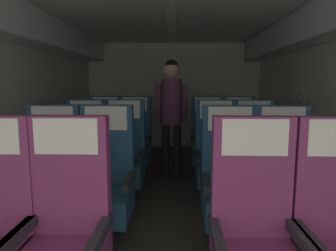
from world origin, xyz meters
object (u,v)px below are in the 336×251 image
at_px(seat_b_left_aisle, 105,185).
at_px(seat_c_left_aisle, 124,159).
at_px(seat_c_right_window, 216,159).
at_px(seat_d_left_window, 105,143).
at_px(seat_d_right_aisle, 239,144).
at_px(seat_b_left_window, 52,185).
at_px(seat_a_left_aisle, 64,239).
at_px(flight_attendant, 172,106).
at_px(seat_d_left_aisle, 134,143).
at_px(seat_d_right_window, 208,144).
at_px(seat_a_right_window, 255,243).
at_px(seat_b_right_window, 230,187).
at_px(seat_b_right_aisle, 283,188).
at_px(seat_c_left_window, 85,159).
at_px(seat_c_right_aisle, 254,160).

height_order(seat_b_left_aisle, seat_c_left_aisle, same).
relative_size(seat_c_right_window, seat_d_left_window, 1.00).
bearing_deg(seat_d_left_window, seat_d_right_aisle, 0.04).
xyz_separation_m(seat_b_left_window, seat_c_left_aisle, (0.46, 0.88, 0.00)).
relative_size(seat_a_left_aisle, flight_attendant, 0.69).
xyz_separation_m(seat_b_left_aisle, seat_d_left_aisle, (-0.01, 1.76, 0.00)).
relative_size(seat_c_right_window, seat_d_right_window, 1.00).
xyz_separation_m(seat_a_right_window, seat_b_left_window, (-1.48, 0.87, 0.00)).
distance_m(seat_d_left_window, seat_d_left_aisle, 0.43).
relative_size(seat_b_left_window, seat_d_right_aisle, 1.00).
distance_m(seat_a_left_aisle, seat_b_right_window, 1.35).
bearing_deg(seat_b_right_aisle, seat_b_left_aisle, 179.63).
height_order(seat_d_left_window, seat_d_right_window, same).
relative_size(seat_c_left_aisle, seat_d_left_window, 1.00).
distance_m(seat_a_right_window, seat_c_left_window, 2.28).
relative_size(seat_b_right_aisle, seat_b_right_window, 1.00).
xyz_separation_m(seat_b_right_aisle, seat_d_right_window, (-0.44, 1.78, 0.00)).
bearing_deg(seat_d_right_aisle, seat_a_right_window, -99.73).
bearing_deg(seat_c_right_aisle, seat_d_right_aisle, 89.38).
bearing_deg(seat_d_right_window, seat_b_right_window, -89.86).
bearing_deg(seat_b_left_aisle, seat_c_left_window, 116.98).
xyz_separation_m(seat_a_left_aisle, seat_c_left_window, (-0.43, 1.74, 0.00)).
distance_m(seat_c_right_window, seat_d_right_window, 0.88).
relative_size(seat_b_right_window, seat_c_left_window, 1.00).
bearing_deg(seat_d_right_window, seat_a_right_window, -90.20).
bearing_deg(seat_b_left_aisle, seat_a_right_window, -40.43).
xyz_separation_m(seat_a_left_aisle, seat_c_right_window, (1.04, 1.76, 0.00)).
height_order(seat_b_left_aisle, seat_c_left_window, same).
relative_size(seat_b_left_aisle, seat_d_left_window, 1.00).
distance_m(seat_b_left_window, seat_b_right_window, 1.49).
distance_m(seat_a_left_aisle, seat_d_left_window, 2.68).
bearing_deg(seat_b_right_window, seat_a_right_window, -90.90).
xyz_separation_m(seat_d_left_window, seat_d_right_aisle, (1.92, 0.00, 0.00)).
bearing_deg(seat_b_right_window, seat_d_right_window, 90.14).
xyz_separation_m(seat_c_left_aisle, seat_d_right_aisle, (1.48, 0.90, 0.00)).
height_order(seat_c_right_window, flight_attendant, flight_attendant).
distance_m(seat_b_left_aisle, seat_c_right_aisle, 1.71).
bearing_deg(seat_b_right_window, seat_c_left_window, 149.12).
bearing_deg(flight_attendant, seat_c_left_aisle, -121.77).
distance_m(seat_a_left_aisle, seat_c_left_window, 1.80).
bearing_deg(seat_b_left_window, flight_attendant, 59.69).
bearing_deg(seat_b_left_aisle, seat_d_right_aisle, 50.29).
xyz_separation_m(seat_c_left_aisle, seat_c_right_window, (1.04, 0.01, 0.00)).
bearing_deg(seat_c_right_window, seat_d_right_window, 90.30).
height_order(seat_a_right_window, seat_c_left_aisle, same).
bearing_deg(flight_attendant, seat_c_left_window, -138.86).
distance_m(seat_b_right_window, seat_d_left_window, 2.32).
bearing_deg(flight_attendant, seat_d_right_window, 12.37).
height_order(seat_a_right_window, seat_b_left_aisle, same).
bearing_deg(seat_d_left_window, seat_c_right_aisle, -24.94).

